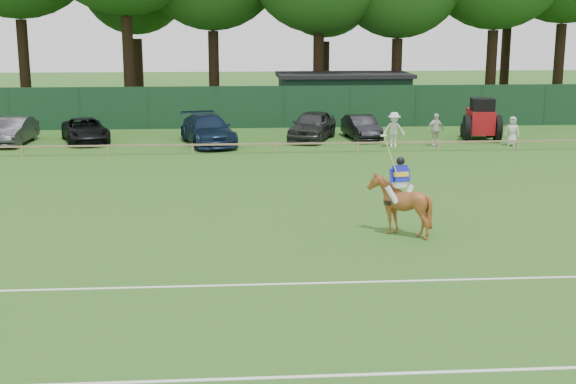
{
  "coord_description": "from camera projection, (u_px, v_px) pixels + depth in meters",
  "views": [
    {
      "loc": [
        -1.08,
        -18.69,
        6.23
      ],
      "look_at": [
        0.5,
        3.0,
        1.4
      ],
      "focal_mm": 48.0,
      "sensor_mm": 36.0,
      "label": 1
    }
  ],
  "objects": [
    {
      "name": "ground",
      "position": [
        277.0,
        271.0,
        19.62
      ],
      "size": [
        160.0,
        160.0,
        0.0
      ],
      "primitive_type": "plane",
      "color": "#1E4C14",
      "rests_on": "ground"
    },
    {
      "name": "horse_chestnut",
      "position": [
        399.0,
        205.0,
        22.81
      ],
      "size": [
        1.74,
        1.89,
        1.83
      ],
      "primitive_type": "imported",
      "rotation": [
        0.0,
        0.0,
        3.32
      ],
      "color": "brown",
      "rests_on": "ground"
    },
    {
      "name": "sedan_grey",
      "position": [
        14.0,
        131.0,
        39.77
      ],
      "size": [
        1.68,
        4.24,
        1.37
      ],
      "primitive_type": "imported",
      "rotation": [
        0.0,
        0.0,
        -0.06
      ],
      "color": "#2E2F31",
      "rests_on": "ground"
    },
    {
      "name": "suv_black",
      "position": [
        85.0,
        130.0,
        40.41
      ],
      "size": [
        3.36,
        4.94,
        1.26
      ],
      "primitive_type": "imported",
      "rotation": [
        0.0,
        0.0,
        0.31
      ],
      "color": "black",
      "rests_on": "ground"
    },
    {
      "name": "sedan_navy",
      "position": [
        208.0,
        130.0,
        39.61
      ],
      "size": [
        3.39,
        5.63,
        1.53
      ],
      "primitive_type": "imported",
      "rotation": [
        0.0,
        0.0,
        0.25
      ],
      "color": "#122039",
      "rests_on": "ground"
    },
    {
      "name": "hatch_grey",
      "position": [
        312.0,
        125.0,
        41.17
      ],
      "size": [
        3.33,
        4.94,
        1.56
      ],
      "primitive_type": "imported",
      "rotation": [
        0.0,
        0.0,
        -0.36
      ],
      "color": "#2D2D2F",
      "rests_on": "ground"
    },
    {
      "name": "estate_black",
      "position": [
        361.0,
        127.0,
        41.5
      ],
      "size": [
        1.79,
        4.01,
        1.28
      ],
      "primitive_type": "imported",
      "rotation": [
        0.0,
        0.0,
        0.12
      ],
      "color": "black",
      "rests_on": "ground"
    },
    {
      "name": "spectator_left",
      "position": [
        394.0,
        130.0,
        38.77
      ],
      "size": [
        1.16,
        0.69,
        1.77
      ],
      "primitive_type": "imported",
      "rotation": [
        0.0,
        0.0,
        0.03
      ],
      "color": "silver",
      "rests_on": "ground"
    },
    {
      "name": "spectator_mid",
      "position": [
        435.0,
        130.0,
        39.12
      ],
      "size": [
        1.06,
        0.7,
        1.67
      ],
      "primitive_type": "imported",
      "rotation": [
        0.0,
        0.0,
        0.32
      ],
      "color": "silver",
      "rests_on": "ground"
    },
    {
      "name": "spectator_right",
      "position": [
        512.0,
        131.0,
        39.27
      ],
      "size": [
        0.87,
        0.75,
        1.5
      ],
      "primitive_type": "imported",
      "rotation": [
        0.0,
        0.0,
        -0.46
      ],
      "color": "silver",
      "rests_on": "ground"
    },
    {
      "name": "rider_chestnut",
      "position": [
        400.0,
        178.0,
        22.63
      ],
      "size": [
        0.96,
        0.53,
        2.05
      ],
      "rotation": [
        0.0,
        0.0,
        3.32
      ],
      "color": "silver",
      "rests_on": "ground"
    },
    {
      "name": "pitch_lines",
      "position": [
        287.0,
        323.0,
        16.21
      ],
      "size": [
        60.0,
        5.1,
        0.01
      ],
      "color": "silver",
      "rests_on": "ground"
    },
    {
      "name": "pitch_rail",
      "position": [
        255.0,
        144.0,
        37.05
      ],
      "size": [
        62.1,
        0.1,
        0.5
      ],
      "color": "#997F5B",
      "rests_on": "ground"
    },
    {
      "name": "perimeter_fence",
      "position": [
        250.0,
        107.0,
        45.64
      ],
      "size": [
        92.08,
        0.08,
        2.5
      ],
      "color": "#14351E",
      "rests_on": "ground"
    },
    {
      "name": "utility_shed",
      "position": [
        343.0,
        97.0,
        48.92
      ],
      "size": [
        8.4,
        4.4,
        3.04
      ],
      "color": "#14331E",
      "rests_on": "ground"
    },
    {
      "name": "tree_row",
      "position": [
        276.0,
        112.0,
        53.84
      ],
      "size": [
        96.0,
        12.0,
        21.0
      ],
      "primitive_type": null,
      "color": "#26561C",
      "rests_on": "ground"
    },
    {
      "name": "tractor",
      "position": [
        481.0,
        120.0,
        41.05
      ],
      "size": [
        2.17,
        2.93,
        2.27
      ],
      "rotation": [
        0.0,
        0.0,
        -0.15
      ],
      "color": "maroon",
      "rests_on": "ground"
    }
  ]
}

